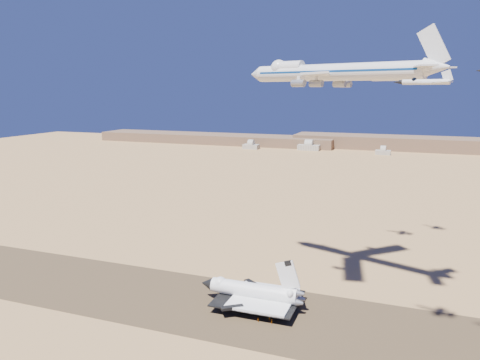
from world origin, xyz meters
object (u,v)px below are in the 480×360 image
(shuttle, at_px, (253,292))
(chase_jet_a, at_px, (424,82))
(crew_b, at_px, (272,321))
(carrier_747, at_px, (328,72))
(crew_c, at_px, (258,320))
(crew_a, at_px, (269,318))
(chase_jet_e, at_px, (427,65))
(chase_jet_d, at_px, (384,79))

(shuttle, bearing_deg, chase_jet_a, -22.61)
(shuttle, height_order, crew_b, shuttle)
(carrier_747, relative_size, crew_c, 51.41)
(crew_a, relative_size, chase_jet_a, 0.11)
(crew_c, bearing_deg, shuttle, 1.70)
(shuttle, relative_size, crew_b, 22.54)
(shuttle, xyz_separation_m, chase_jet_a, (56.31, -22.94, 79.27))
(crew_c, height_order, chase_jet_e, chase_jet_e)
(crew_c, xyz_separation_m, chase_jet_e, (51.72, 102.54, 93.81))
(chase_jet_e, bearing_deg, crew_b, -86.83)
(crew_a, xyz_separation_m, chase_jet_a, (46.66, -13.76, 83.91))
(crew_a, bearing_deg, crew_c, 134.73)
(shuttle, height_order, chase_jet_d, chase_jet_d)
(carrier_747, bearing_deg, chase_jet_e, 80.39)
(carrier_747, bearing_deg, crew_a, -91.07)
(crew_b, xyz_separation_m, chase_jet_d, (28.22, 86.89, 86.58))
(carrier_747, xyz_separation_m, chase_jet_d, (17.60, 51.43, -1.74))
(shuttle, relative_size, chase_jet_e, 3.05)
(shuttle, height_order, chase_jet_e, chase_jet_e)
(shuttle, height_order, chase_jet_a, chase_jet_a)
(carrier_747, distance_m, chase_jet_a, 58.74)
(crew_b, relative_size, chase_jet_e, 0.14)
(crew_b, bearing_deg, crew_c, 66.52)
(chase_jet_a, distance_m, chase_jet_d, 100.19)
(shuttle, distance_m, carrier_747, 89.91)
(chase_jet_d, bearing_deg, shuttle, -108.00)
(shuttle, xyz_separation_m, crew_c, (6.06, -11.55, -4.69))
(carrier_747, relative_size, chase_jet_e, 5.95)
(shuttle, relative_size, chase_jet_a, 2.72)
(crew_a, distance_m, crew_b, 2.44)
(carrier_747, xyz_separation_m, chase_jet_a, (34.56, -47.28, -4.50))
(shuttle, xyz_separation_m, chase_jet_d, (39.36, 75.77, 82.03))
(crew_c, relative_size, chase_jet_a, 0.10)
(carrier_747, distance_m, crew_a, 95.33)
(crew_a, distance_m, chase_jet_e, 145.40)
(shuttle, distance_m, crew_a, 14.11)
(chase_jet_e, bearing_deg, shuttle, -94.70)
(crew_b, distance_m, chase_jet_e, 146.20)
(shuttle, relative_size, chase_jet_d, 2.67)
(crew_a, xyz_separation_m, chase_jet_e, (48.12, 100.17, 93.76))
(crew_a, bearing_deg, chase_jet_d, -7.94)
(crew_a, height_order, chase_jet_e, chase_jet_e)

